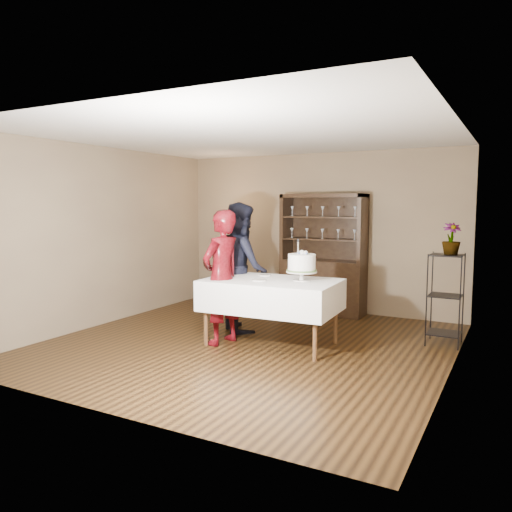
% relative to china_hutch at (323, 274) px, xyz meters
% --- Properties ---
extents(floor, '(5.00, 5.00, 0.00)m').
position_rel_china_hutch_xyz_m(floor, '(-0.20, -2.25, -0.66)').
color(floor, black).
rests_on(floor, ground).
extents(ceiling, '(5.00, 5.00, 0.00)m').
position_rel_china_hutch_xyz_m(ceiling, '(-0.20, -2.25, 2.04)').
color(ceiling, silver).
rests_on(ceiling, back_wall).
extents(back_wall, '(5.00, 0.02, 2.70)m').
position_rel_china_hutch_xyz_m(back_wall, '(-0.20, 0.25, 0.69)').
color(back_wall, brown).
rests_on(back_wall, floor).
extents(wall_left, '(0.02, 5.00, 2.70)m').
position_rel_china_hutch_xyz_m(wall_left, '(-2.70, -2.25, 0.69)').
color(wall_left, brown).
rests_on(wall_left, floor).
extents(wall_right, '(0.02, 5.00, 2.70)m').
position_rel_china_hutch_xyz_m(wall_right, '(2.30, -2.25, 0.69)').
color(wall_right, brown).
rests_on(wall_right, floor).
extents(china_hutch, '(1.40, 0.48, 2.00)m').
position_rel_china_hutch_xyz_m(china_hutch, '(0.00, 0.00, 0.00)').
color(china_hutch, black).
rests_on(china_hutch, floor).
extents(plant_etagere, '(0.42, 0.42, 1.20)m').
position_rel_china_hutch_xyz_m(plant_etagere, '(2.08, -1.05, -0.01)').
color(plant_etagere, black).
rests_on(plant_etagere, floor).
extents(cake_table, '(1.75, 1.12, 0.86)m').
position_rel_china_hutch_xyz_m(cake_table, '(0.08, -2.12, -0.01)').
color(cake_table, white).
rests_on(cake_table, floor).
extents(woman, '(0.53, 0.71, 1.77)m').
position_rel_china_hutch_xyz_m(woman, '(-0.52, -2.37, 0.22)').
color(woman, '#340408').
rests_on(woman, floor).
extents(man, '(1.13, 1.14, 1.86)m').
position_rel_china_hutch_xyz_m(man, '(-0.65, -1.65, 0.27)').
color(man, black).
rests_on(man, floor).
extents(cake, '(0.40, 0.40, 0.54)m').
position_rel_china_hutch_xyz_m(cake, '(0.46, -2.02, 0.41)').
color(cake, beige).
rests_on(cake, cake_table).
extents(plate_near, '(0.24, 0.24, 0.01)m').
position_rel_china_hutch_xyz_m(plate_near, '(-0.02, -2.26, 0.20)').
color(plate_near, beige).
rests_on(plate_near, cake_table).
extents(plate_far, '(0.20, 0.20, 0.01)m').
position_rel_china_hutch_xyz_m(plate_far, '(-0.16, -1.84, 0.20)').
color(plate_far, beige).
rests_on(plate_far, cake_table).
extents(potted_plant, '(0.30, 0.30, 0.41)m').
position_rel_china_hutch_xyz_m(potted_plant, '(2.12, -1.04, 0.73)').
color(potted_plant, '#507135').
rests_on(potted_plant, plant_etagere).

